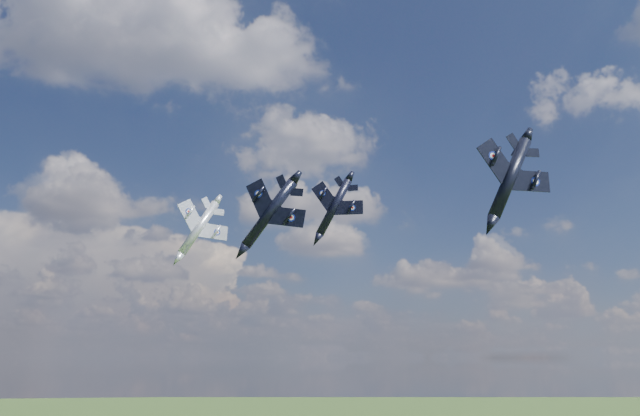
{
  "coord_description": "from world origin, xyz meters",
  "views": [
    {
      "loc": [
        -11.5,
        -71.82,
        61.35
      ],
      "look_at": [
        3.03,
        16.21,
        82.84
      ],
      "focal_mm": 35.0,
      "sensor_mm": 36.0,
      "label": 1
    }
  ],
  "objects": [
    {
      "name": "jet_high_navy",
      "position": [
        8.93,
        36.22,
        88.02
      ],
      "size": [
        15.59,
        18.23,
        8.06
      ],
      "primitive_type": null,
      "rotation": [
        0.0,
        0.49,
        -0.32
      ],
      "color": "black"
    },
    {
      "name": "jet_lead_navy",
      "position": [
        -4.64,
        13.4,
        81.1
      ],
      "size": [
        15.8,
        18.28,
        9.19
      ],
      "primitive_type": null,
      "rotation": [
        0.0,
        0.65,
        -0.4
      ],
      "color": "black"
    },
    {
      "name": "jet_left_silver",
      "position": [
        -14.54,
        20.52,
        80.1
      ],
      "size": [
        13.19,
        15.47,
        7.16
      ],
      "primitive_type": null,
      "rotation": [
        0.0,
        0.54,
        0.33
      ],
      "color": "#B3B7BF"
    },
    {
      "name": "jet_right_navy",
      "position": [
        22.39,
        -5.3,
        82.14
      ],
      "size": [
        12.52,
        16.22,
        7.81
      ],
      "primitive_type": null,
      "rotation": [
        0.0,
        0.47,
        0.09
      ],
      "color": "black"
    }
  ]
}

